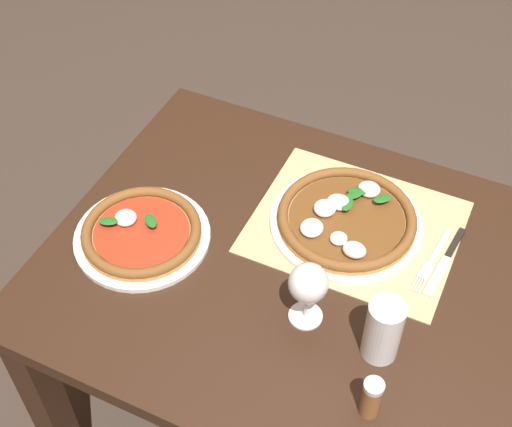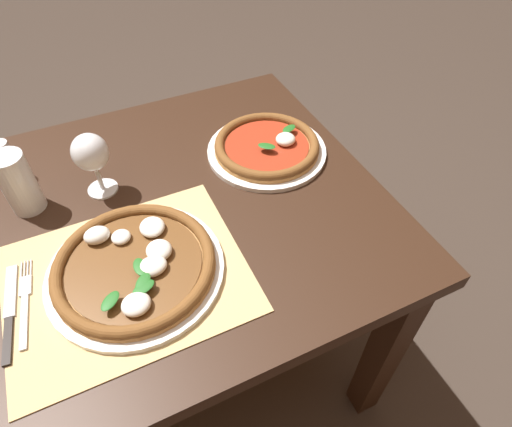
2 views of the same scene
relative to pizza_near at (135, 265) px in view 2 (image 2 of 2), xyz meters
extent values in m
plane|color=#382D26|center=(-0.12, 0.15, -0.76)|extent=(24.00, 24.00, 0.00)
cube|color=black|center=(-0.12, 0.15, -0.04)|extent=(1.42, 0.88, 0.04)
cube|color=black|center=(0.53, -0.23, -0.41)|extent=(0.07, 0.07, 0.70)
cube|color=black|center=(0.53, 0.53, -0.41)|extent=(0.07, 0.07, 0.70)
cube|color=tan|center=(-0.02, -0.01, -0.02)|extent=(0.45, 0.38, 0.00)
cylinder|color=silver|center=(0.00, 0.00, -0.01)|extent=(0.35, 0.35, 0.01)
cylinder|color=#B77F42|center=(0.00, 0.00, 0.00)|extent=(0.31, 0.31, 0.01)
torus|color=brown|center=(0.00, 0.00, 0.01)|extent=(0.31, 0.31, 0.02)
cylinder|color=brown|center=(0.00, 0.00, 0.00)|extent=(0.26, 0.26, 0.00)
ellipsoid|color=silver|center=(-0.01, 0.07, 0.01)|extent=(0.04, 0.04, 0.02)
ellipsoid|color=silver|center=(0.06, 0.07, 0.01)|extent=(0.05, 0.06, 0.02)
ellipsoid|color=silver|center=(0.03, -0.03, 0.02)|extent=(0.06, 0.05, 0.03)
ellipsoid|color=silver|center=(-0.02, -0.10, 0.02)|extent=(0.05, 0.05, 0.03)
ellipsoid|color=silver|center=(0.05, 0.00, 0.02)|extent=(0.05, 0.05, 0.03)
ellipsoid|color=silver|center=(-0.05, 0.09, 0.02)|extent=(0.05, 0.04, 0.03)
ellipsoid|color=#1E5B1E|center=(0.01, -0.02, 0.02)|extent=(0.03, 0.04, 0.00)
ellipsoid|color=#1E5B1E|center=(0.00, -0.06, 0.02)|extent=(0.05, 0.05, 0.00)
ellipsoid|color=#1E5B1E|center=(0.00, -0.07, 0.02)|extent=(0.05, 0.04, 0.00)
ellipsoid|color=#1E5B1E|center=(-0.06, -0.07, 0.02)|extent=(0.05, 0.05, 0.00)
cylinder|color=silver|center=(0.40, 0.23, -0.02)|extent=(0.30, 0.30, 0.01)
cylinder|color=#B77F42|center=(0.40, 0.23, -0.01)|extent=(0.27, 0.27, 0.01)
torus|color=brown|center=(0.40, 0.23, 0.00)|extent=(0.27, 0.27, 0.02)
cylinder|color=maroon|center=(0.40, 0.23, 0.00)|extent=(0.21, 0.21, 0.00)
ellipsoid|color=silver|center=(0.44, 0.22, 0.01)|extent=(0.05, 0.05, 0.03)
ellipsoid|color=#1E5B1E|center=(0.47, 0.25, 0.02)|extent=(0.05, 0.04, 0.00)
ellipsoid|color=#1E5B1E|center=(0.39, 0.21, 0.02)|extent=(0.05, 0.05, 0.00)
cylinder|color=silver|center=(-0.01, 0.27, -0.02)|extent=(0.07, 0.07, 0.00)
cylinder|color=silver|center=(-0.01, 0.27, 0.01)|extent=(0.01, 0.01, 0.06)
ellipsoid|color=silver|center=(-0.01, 0.27, 0.09)|extent=(0.08, 0.08, 0.08)
ellipsoid|color=#C17019|center=(-0.01, 0.27, 0.08)|extent=(0.07, 0.07, 0.05)
cylinder|color=silver|center=(-0.17, 0.28, 0.05)|extent=(0.07, 0.07, 0.15)
cylinder|color=black|center=(-0.17, 0.28, 0.03)|extent=(0.07, 0.07, 0.12)
cylinder|color=silver|center=(-0.17, 0.28, 0.10)|extent=(0.07, 0.07, 0.02)
cube|color=#B7B7BC|center=(-0.21, -0.02, -0.02)|extent=(0.02, 0.12, 0.00)
cube|color=#B7B7BC|center=(-0.20, 0.06, -0.02)|extent=(0.03, 0.05, 0.00)
cylinder|color=#B7B7BC|center=(-0.19, 0.10, -0.02)|extent=(0.01, 0.04, 0.00)
cylinder|color=#B7B7BC|center=(-0.19, 0.10, -0.02)|extent=(0.01, 0.04, 0.00)
cylinder|color=#B7B7BC|center=(-0.20, 0.10, -0.02)|extent=(0.01, 0.04, 0.00)
cylinder|color=#B7B7BC|center=(-0.21, 0.10, -0.02)|extent=(0.01, 0.04, 0.00)
cube|color=black|center=(-0.24, -0.05, -0.02)|extent=(0.02, 0.10, 0.01)
cube|color=#B7B7BC|center=(-0.23, 0.06, -0.02)|extent=(0.03, 0.12, 0.00)
cylinder|color=brown|center=(-0.20, 0.41, 0.02)|extent=(0.04, 0.04, 0.08)
camera|label=1|loc=(-0.27, 1.06, 1.19)|focal=50.00mm
camera|label=2|loc=(0.00, -0.55, 0.67)|focal=30.00mm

